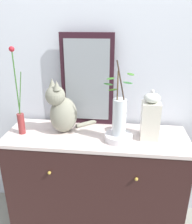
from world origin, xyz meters
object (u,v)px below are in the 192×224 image
(cat_sitting, at_px, (62,110))
(jar_lidded_porcelain, at_px, (150,117))
(vase_slim_green, at_px, (20,114))
(bowl_porcelain, at_px, (119,137))
(sideboard, at_px, (96,182))
(mirror_leaning, at_px, (87,81))
(vase_glass_clear, at_px, (119,116))

(cat_sitting, height_order, jar_lidded_porcelain, cat_sitting)
(cat_sitting, xyz_separation_m, vase_slim_green, (-0.29, -0.06, -0.02))
(bowl_porcelain, height_order, jar_lidded_porcelain, jar_lidded_porcelain)
(sideboard, bearing_deg, vase_slim_green, -176.49)
(cat_sitting, bearing_deg, mirror_leaning, 48.18)
(mirror_leaning, xyz_separation_m, cat_sitting, (-0.16, -0.18, -0.18))
(sideboard, height_order, bowl_porcelain, bowl_porcelain)
(sideboard, height_order, mirror_leaning, mirror_leaning)
(mirror_leaning, relative_size, vase_slim_green, 1.12)
(vase_glass_clear, bearing_deg, vase_slim_green, 177.85)
(vase_slim_green, bearing_deg, mirror_leaning, 27.70)
(bowl_porcelain, distance_m, vase_glass_clear, 0.16)
(vase_slim_green, height_order, bowl_porcelain, vase_slim_green)
(bowl_porcelain, bearing_deg, vase_glass_clear, -127.94)
(bowl_porcelain, relative_size, jar_lidded_porcelain, 0.54)
(cat_sitting, distance_m, vase_slim_green, 0.30)
(mirror_leaning, relative_size, cat_sitting, 1.73)
(cat_sitting, bearing_deg, sideboard, -5.91)
(mirror_leaning, distance_m, vase_slim_green, 0.55)
(cat_sitting, relative_size, vase_glass_clear, 0.79)
(sideboard, relative_size, vase_glass_clear, 2.59)
(vase_slim_green, distance_m, jar_lidded_porcelain, 0.92)
(sideboard, height_order, vase_slim_green, vase_slim_green)
(cat_sitting, relative_size, jar_lidded_porcelain, 1.14)
(sideboard, distance_m, jar_lidded_porcelain, 0.70)
(vase_slim_green, bearing_deg, vase_glass_clear, -2.15)
(vase_glass_clear, distance_m, jar_lidded_porcelain, 0.22)
(mirror_leaning, height_order, vase_glass_clear, mirror_leaning)
(mirror_leaning, height_order, jar_lidded_porcelain, mirror_leaning)
(vase_slim_green, height_order, vase_glass_clear, vase_slim_green)
(cat_sitting, xyz_separation_m, bowl_porcelain, (0.41, -0.08, -0.15))
(bowl_porcelain, height_order, vase_glass_clear, vase_glass_clear)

